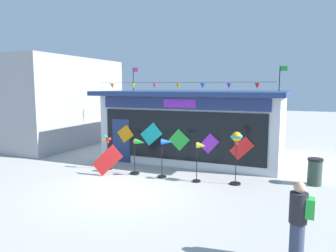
{
  "coord_description": "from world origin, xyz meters",
  "views": [
    {
      "loc": [
        5.3,
        -8.91,
        3.48
      ],
      "look_at": [
        0.2,
        3.23,
        1.83
      ],
      "focal_mm": 33.65,
      "sensor_mm": 36.0,
      "label": 1
    }
  ],
  "objects_px": {
    "wind_spinner_far_left": "(107,149)",
    "wind_spinner_center_left": "(166,151)",
    "kite_shop_building": "(199,123)",
    "trash_bin": "(315,172)",
    "wind_spinner_right": "(236,144)",
    "display_kite_on_ground": "(107,160)",
    "wind_spinner_left": "(138,150)",
    "person_near_camera": "(299,221)",
    "wind_spinner_center_right": "(200,154)"
  },
  "relations": [
    {
      "from": "wind_spinner_far_left",
      "to": "wind_spinner_center_left",
      "type": "height_order",
      "value": "wind_spinner_center_left"
    },
    {
      "from": "kite_shop_building",
      "to": "trash_bin",
      "type": "height_order",
      "value": "kite_shop_building"
    },
    {
      "from": "trash_bin",
      "to": "wind_spinner_far_left",
      "type": "bearing_deg",
      "value": -172.43
    },
    {
      "from": "wind_spinner_right",
      "to": "display_kite_on_ground",
      "type": "relative_size",
      "value": 1.66
    },
    {
      "from": "wind_spinner_left",
      "to": "display_kite_on_ground",
      "type": "bearing_deg",
      "value": -147.72
    },
    {
      "from": "wind_spinner_right",
      "to": "person_near_camera",
      "type": "height_order",
      "value": "wind_spinner_right"
    },
    {
      "from": "wind_spinner_far_left",
      "to": "wind_spinner_right",
      "type": "distance_m",
      "value": 5.42
    },
    {
      "from": "wind_spinner_center_left",
      "to": "trash_bin",
      "type": "distance_m",
      "value": 5.41
    },
    {
      "from": "wind_spinner_center_right",
      "to": "display_kite_on_ground",
      "type": "bearing_deg",
      "value": -170.5
    },
    {
      "from": "person_near_camera",
      "to": "trash_bin",
      "type": "distance_m",
      "value": 5.74
    },
    {
      "from": "person_near_camera",
      "to": "display_kite_on_ground",
      "type": "bearing_deg",
      "value": -118.25
    },
    {
      "from": "trash_bin",
      "to": "wind_spinner_left",
      "type": "bearing_deg",
      "value": -169.17
    },
    {
      "from": "wind_spinner_center_right",
      "to": "wind_spinner_center_left",
      "type": "bearing_deg",
      "value": 179.23
    },
    {
      "from": "kite_shop_building",
      "to": "wind_spinner_center_left",
      "type": "bearing_deg",
      "value": -89.46
    },
    {
      "from": "wind_spinner_center_left",
      "to": "wind_spinner_right",
      "type": "distance_m",
      "value": 2.66
    },
    {
      "from": "trash_bin",
      "to": "display_kite_on_ground",
      "type": "relative_size",
      "value": 0.84
    },
    {
      "from": "wind_spinner_left",
      "to": "trash_bin",
      "type": "distance_m",
      "value": 6.55
    },
    {
      "from": "kite_shop_building",
      "to": "wind_spinner_right",
      "type": "relative_size",
      "value": 4.41
    },
    {
      "from": "wind_spinner_left",
      "to": "wind_spinner_center_left",
      "type": "bearing_deg",
      "value": -1.36
    },
    {
      "from": "wind_spinner_far_left",
      "to": "wind_spinner_right",
      "type": "bearing_deg",
      "value": 0.31
    },
    {
      "from": "kite_shop_building",
      "to": "trash_bin",
      "type": "distance_m",
      "value": 6.22
    },
    {
      "from": "wind_spinner_center_right",
      "to": "wind_spinner_right",
      "type": "height_order",
      "value": "wind_spinner_right"
    },
    {
      "from": "wind_spinner_left",
      "to": "wind_spinner_center_left",
      "type": "xyz_separation_m",
      "value": [
        1.19,
        -0.03,
        0.09
      ]
    },
    {
      "from": "person_near_camera",
      "to": "kite_shop_building",
      "type": "bearing_deg",
      "value": -150.92
    },
    {
      "from": "wind_spinner_right",
      "to": "trash_bin",
      "type": "height_order",
      "value": "wind_spinner_right"
    },
    {
      "from": "wind_spinner_left",
      "to": "display_kite_on_ground",
      "type": "distance_m",
      "value": 1.26
    },
    {
      "from": "wind_spinner_left",
      "to": "wind_spinner_far_left",
      "type": "bearing_deg",
      "value": 173.98
    },
    {
      "from": "wind_spinner_left",
      "to": "person_near_camera",
      "type": "height_order",
      "value": "person_near_camera"
    },
    {
      "from": "person_near_camera",
      "to": "trash_bin",
      "type": "xyz_separation_m",
      "value": [
        0.51,
        5.7,
        -0.4
      ]
    },
    {
      "from": "kite_shop_building",
      "to": "wind_spinner_center_right",
      "type": "distance_m",
      "value": 4.63
    },
    {
      "from": "kite_shop_building",
      "to": "wind_spinner_left",
      "type": "bearing_deg",
      "value": -104.89
    },
    {
      "from": "wind_spinner_left",
      "to": "trash_bin",
      "type": "xyz_separation_m",
      "value": [
        6.41,
        1.23,
        -0.49
      ]
    },
    {
      "from": "trash_bin",
      "to": "wind_spinner_center_right",
      "type": "bearing_deg",
      "value": -161.73
    },
    {
      "from": "wind_spinner_far_left",
      "to": "person_near_camera",
      "type": "distance_m",
      "value": 8.8
    },
    {
      "from": "trash_bin",
      "to": "display_kite_on_ground",
      "type": "bearing_deg",
      "value": -165.87
    },
    {
      "from": "wind_spinner_left",
      "to": "wind_spinner_right",
      "type": "height_order",
      "value": "wind_spinner_right"
    },
    {
      "from": "wind_spinner_center_right",
      "to": "trash_bin",
      "type": "height_order",
      "value": "wind_spinner_center_right"
    },
    {
      "from": "wind_spinner_center_left",
      "to": "person_near_camera",
      "type": "distance_m",
      "value": 6.48
    },
    {
      "from": "wind_spinner_far_left",
      "to": "wind_spinner_center_right",
      "type": "distance_m",
      "value": 4.14
    },
    {
      "from": "kite_shop_building",
      "to": "wind_spinner_far_left",
      "type": "xyz_separation_m",
      "value": [
        -2.72,
        -4.15,
        -0.79
      ]
    },
    {
      "from": "wind_spinner_right",
      "to": "trash_bin",
      "type": "bearing_deg",
      "value": 21.64
    },
    {
      "from": "wind_spinner_right",
      "to": "display_kite_on_ground",
      "type": "bearing_deg",
      "value": -170.14
    },
    {
      "from": "wind_spinner_left",
      "to": "person_near_camera",
      "type": "relative_size",
      "value": 0.85
    },
    {
      "from": "person_near_camera",
      "to": "display_kite_on_ground",
      "type": "relative_size",
      "value": 1.46
    },
    {
      "from": "display_kite_on_ground",
      "to": "wind_spinner_left",
      "type": "bearing_deg",
      "value": 32.28
    },
    {
      "from": "kite_shop_building",
      "to": "wind_spinner_left",
      "type": "xyz_separation_m",
      "value": [
        -1.15,
        -4.32,
        -0.68
      ]
    },
    {
      "from": "kite_shop_building",
      "to": "wind_spinner_center_right",
      "type": "xyz_separation_m",
      "value": [
        1.41,
        -4.37,
        -0.61
      ]
    },
    {
      "from": "wind_spinner_center_right",
      "to": "wind_spinner_right",
      "type": "relative_size",
      "value": 0.77
    },
    {
      "from": "person_near_camera",
      "to": "display_kite_on_ground",
      "type": "xyz_separation_m",
      "value": [
        -6.93,
        3.83,
        -0.27
      ]
    },
    {
      "from": "wind_spinner_far_left",
      "to": "display_kite_on_ground",
      "type": "relative_size",
      "value": 1.29
    }
  ]
}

